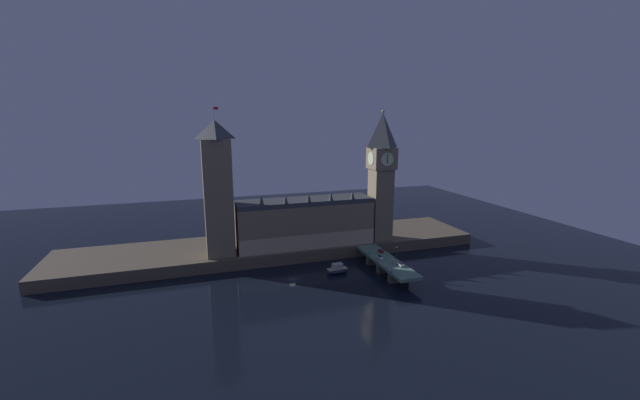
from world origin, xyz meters
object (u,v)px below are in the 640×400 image
Objects in this scene: car_northbound_lead at (380,257)px; car_southbound_lead at (401,264)px; victoria_tower at (218,189)px; pedestrian_near_rail at (386,266)px; pedestrian_mid_walk at (396,257)px; street_lamp_near at (392,264)px; boat_upstream at (337,270)px; pedestrian_far_rail at (369,253)px; street_lamp_mid at (397,251)px; clock_tower at (381,172)px; car_southbound_trail at (381,251)px.

car_northbound_lead is 12.21m from car_southbound_lead.
victoria_tower reaches higher than pedestrian_near_rail.
street_lamp_near is at bearing -124.37° from pedestrian_mid_walk.
street_lamp_near reaches higher than boat_upstream.
pedestrian_far_rail reaches higher than pedestrian_near_rail.
pedestrian_mid_walk is 0.28× the size of street_lamp_mid.
car_southbound_lead reaches higher than boat_upstream.
street_lamp_mid is at bearing -11.20° from boat_upstream.
pedestrian_far_rail reaches higher than car_southbound_lead.
victoria_tower is at bearing 179.14° from clock_tower.
clock_tower is at bearing 65.80° from car_southbound_trail.
victoria_tower is at bearing 150.95° from car_southbound_lead.
street_lamp_mid is at bearing -22.90° from victoria_tower.
pedestrian_near_rail is 12.74m from pedestrian_mid_walk.
pedestrian_far_rail is 0.28× the size of street_lamp_mid.
victoria_tower reaches higher than car_southbound_trail.
pedestrian_near_rail is 0.25× the size of street_lamp_near.
victoria_tower is 17.44× the size of car_southbound_lead.
pedestrian_near_rail is (-2.36, -11.25, 0.13)m from car_northbound_lead.
pedestrian_far_rail is at bearing -19.57° from victoria_tower.
clock_tower is at bearing 77.39° from pedestrian_mid_walk.
street_lamp_mid reaches higher than car_northbound_lead.
car_northbound_lead is at bearing -115.86° from clock_tower.
clock_tower reaches higher than pedestrian_mid_walk.
car_southbound_lead is 29.19m from boat_upstream.
clock_tower is 17.18× the size of car_southbound_lead.
clock_tower is 59.65m from boat_upstream.
pedestrian_mid_walk is 28.36m from boat_upstream.
pedestrian_near_rail is 0.14× the size of boat_upstream.
clock_tower is 85.27m from victoria_tower.
victoria_tower is 17.31× the size of car_northbound_lead.
victoria_tower reaches higher than boat_upstream.
street_lamp_near reaches higher than car_northbound_lead.
street_lamp_near is 1.01× the size of street_lamp_mid.
street_lamp_near is at bearing -124.83° from street_lamp_mid.
pedestrian_near_rail is 0.25× the size of street_lamp_mid.
boat_upstream is (-34.47, -26.34, -40.94)m from clock_tower.
car_northbound_lead is 2.38× the size of pedestrian_far_rail.
street_lamp_mid reaches higher than pedestrian_far_rail.
clock_tower reaches higher than car_northbound_lead.
pedestrian_mid_walk reaches higher than car_northbound_lead.
car_southbound_lead is at bearing -29.99° from boat_upstream.
clock_tower is at bearing -0.86° from victoria_tower.
street_lamp_near is at bearing -90.98° from pedestrian_far_rail.
street_lamp_mid is at bearing -17.55° from car_northbound_lead.
car_southbound_lead is 8.89m from pedestrian_mid_walk.
pedestrian_near_rail is (68.52, -41.98, -31.47)m from victoria_tower.
victoria_tower is at bearing 163.39° from car_southbound_trail.
victoria_tower is 87.92m from street_lamp_near.
victoria_tower is at bearing 144.93° from street_lamp_near.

